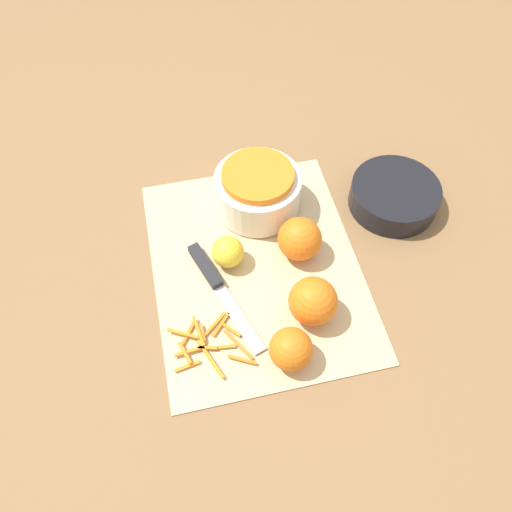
# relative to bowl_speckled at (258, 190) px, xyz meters

# --- Properties ---
(ground_plane) EXTENTS (4.00, 4.00, 0.00)m
(ground_plane) POSITION_rel_bowl_speckled_xyz_m (0.13, -0.03, -0.05)
(ground_plane) COLOR olive
(cutting_board) EXTENTS (0.46, 0.36, 0.01)m
(cutting_board) POSITION_rel_bowl_speckled_xyz_m (0.13, -0.03, -0.05)
(cutting_board) COLOR #CCB284
(cutting_board) RESTS_ON ground_plane
(bowl_speckled) EXTENTS (0.16, 0.16, 0.09)m
(bowl_speckled) POSITION_rel_bowl_speckled_xyz_m (0.00, 0.00, 0.00)
(bowl_speckled) COLOR silver
(bowl_speckled) RESTS_ON cutting_board
(bowl_dark) EXTENTS (0.17, 0.17, 0.05)m
(bowl_dark) POSITION_rel_bowl_speckled_xyz_m (0.05, 0.25, -0.02)
(bowl_dark) COLOR black
(bowl_dark) RESTS_ON ground_plane
(knife) EXTENTS (0.23, 0.09, 0.02)m
(knife) POSITION_rel_bowl_speckled_xyz_m (0.15, -0.11, -0.04)
(knife) COLOR #232328
(knife) RESTS_ON cutting_board
(orange_left) EXTENTS (0.08, 0.08, 0.08)m
(orange_left) POSITION_rel_bowl_speckled_xyz_m (0.24, 0.03, -0.00)
(orange_left) COLOR orange
(orange_left) RESTS_ON cutting_board
(orange_right) EXTENTS (0.08, 0.08, 0.08)m
(orange_right) POSITION_rel_bowl_speckled_xyz_m (0.12, 0.05, -0.00)
(orange_right) COLOR orange
(orange_right) RESTS_ON cutting_board
(orange_back) EXTENTS (0.07, 0.07, 0.07)m
(orange_back) POSITION_rel_bowl_speckled_xyz_m (0.31, -0.02, -0.01)
(orange_back) COLOR orange
(orange_back) RESTS_ON cutting_board
(lemon) EXTENTS (0.06, 0.06, 0.06)m
(lemon) POSITION_rel_bowl_speckled_xyz_m (0.11, -0.08, -0.01)
(lemon) COLOR yellow
(lemon) RESTS_ON cutting_board
(peel_pile) EXTENTS (0.11, 0.13, 0.01)m
(peel_pile) POSITION_rel_bowl_speckled_xyz_m (0.26, -0.14, -0.04)
(peel_pile) COLOR orange
(peel_pile) RESTS_ON cutting_board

